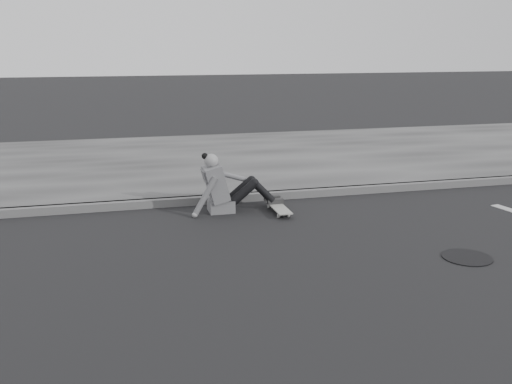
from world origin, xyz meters
TOP-DOWN VIEW (x-y plane):
  - ground at (0.00, 0.00)m, footprint 80.00×80.00m
  - curb at (0.00, 2.58)m, footprint 24.00×0.16m
  - sidewalk at (0.00, 5.60)m, footprint 24.00×6.00m
  - manhole at (1.28, -0.43)m, footprint 0.56×0.56m
  - skateboard at (-0.30, 1.86)m, footprint 0.20×0.78m
  - seated_woman at (-1.04, 2.10)m, footprint 1.38×0.46m

SIDE VIEW (x-z plane):
  - ground at x=0.00m, z-range 0.00..0.00m
  - manhole at x=1.28m, z-range 0.00..0.01m
  - curb at x=0.00m, z-range 0.00..0.12m
  - sidewalk at x=0.00m, z-range 0.00..0.12m
  - skateboard at x=-0.30m, z-range 0.03..0.12m
  - seated_woman at x=-1.04m, z-range -0.08..0.80m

